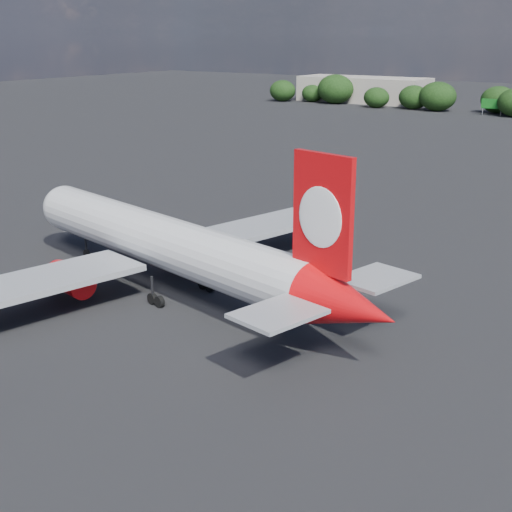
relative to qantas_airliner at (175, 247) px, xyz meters
The scene contains 4 objects.
ground 40.89m from the qantas_airliner, 93.43° to the left, with size 500.00×500.00×0.00m, color black.
qantas_airliner is the anchor object (origin of this frame).
terminal_building 185.28m from the qantas_airliner, 111.34° to the left, with size 42.00×16.00×8.00m.
highway_sign 157.91m from the qantas_airliner, 97.44° to the left, with size 6.00×0.30×4.50m.
Camera 1 is at (41.37, -24.85, 22.12)m, focal length 50.00 mm.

